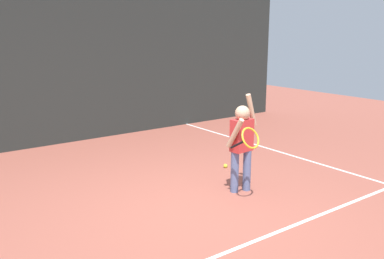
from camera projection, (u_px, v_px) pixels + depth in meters
ground_plane at (195, 213)px, 5.11m from camera, size 20.00×20.00×0.00m
court_line_baseline at (249, 243)px, 4.37m from camera, size 9.00×0.05×0.00m
court_line_sideline at (289, 155)px, 7.54m from camera, size 0.05×9.00×0.00m
back_fence_windscreen at (65, 57)px, 8.05m from camera, size 11.08×0.08×3.39m
fence_post_1 at (63, 53)px, 8.08m from camera, size 0.09×0.09×3.54m
fence_post_2 at (261, 47)px, 11.17m from camera, size 0.09×0.09×3.54m
tennis_player at (242, 141)px, 5.63m from camera, size 0.69×0.61×1.35m
tennis_ball_2 at (225, 166)px, 6.80m from camera, size 0.07×0.07×0.07m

